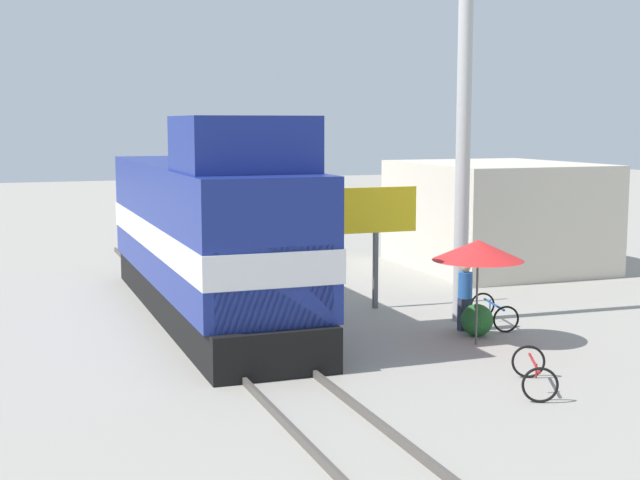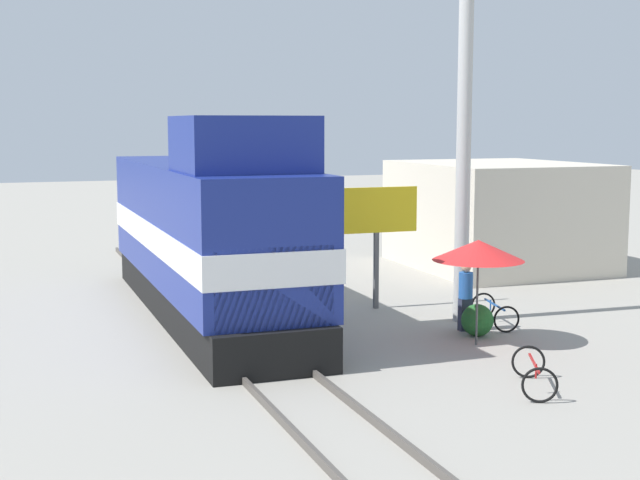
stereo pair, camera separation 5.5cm
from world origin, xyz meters
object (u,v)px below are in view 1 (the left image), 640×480
utility_pole (464,118)px  person_bystander (465,294)px  vendor_umbrella (478,250)px  bicycle (494,311)px  billboard_sign (376,217)px  locomotive (208,236)px  bicycle_spare (534,372)px

utility_pole → person_bystander: 4.37m
vendor_umbrella → bicycle: (1.44, 1.62, -1.83)m
billboard_sign → locomotive: bearing=176.0°
billboard_sign → person_bystander: 3.67m
vendor_umbrella → person_bystander: 1.88m
locomotive → vendor_umbrella: (5.05, -4.80, 0.03)m
billboard_sign → person_bystander: size_ratio=1.98×
utility_pole → bicycle_spare: size_ratio=5.75×
utility_pole → bicycle_spare: utility_pole is taller
utility_pole → billboard_sign: size_ratio=3.07×
locomotive → billboard_sign: bearing=-4.0°
billboard_sign → bicycle: (1.97, -2.87, -2.15)m
utility_pole → locomotive: bearing=157.4°
person_bystander → bicycle: bearing=16.6°
vendor_umbrella → bicycle: size_ratio=1.31×
bicycle → billboard_sign: bearing=-44.2°
bicycle_spare → utility_pole: bearing=100.1°
utility_pole → bicycle: 4.87m
locomotive → utility_pole: size_ratio=1.27×
bicycle → vendor_umbrella: bearing=59.7°
person_bystander → bicycle_spare: person_bystander is taller
vendor_umbrella → bicycle: 2.83m
locomotive → bicycle: bearing=-26.2°
locomotive → vendor_umbrella: bearing=-43.6°
billboard_sign → bicycle_spare: 8.18m
bicycle → utility_pole: bearing=-40.9°
locomotive → vendor_umbrella: size_ratio=5.35×
locomotive → bicycle_spare: bearing=-62.3°
vendor_umbrella → bicycle_spare: (-0.73, -3.41, -1.83)m
locomotive → person_bystander: 6.62m
utility_pole → person_bystander: (-0.43, -1.02, -4.23)m
vendor_umbrella → utility_pole: bearing=69.5°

